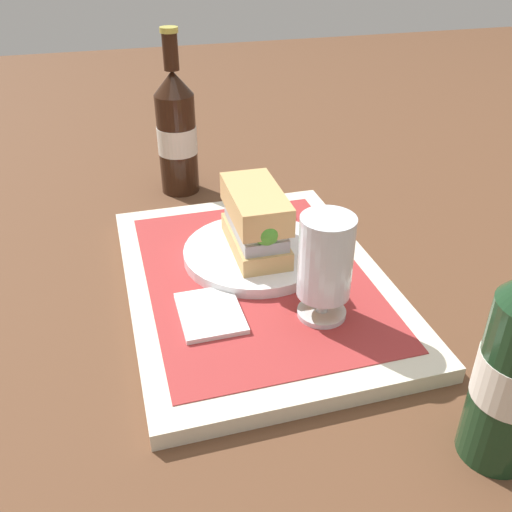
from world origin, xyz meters
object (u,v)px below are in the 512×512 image
(plate, at_px, (255,253))
(sandwich, at_px, (256,221))
(second_bottle, at_px, (177,132))
(beer_glass, at_px, (325,265))

(plate, bearing_deg, sandwich, -1.03)
(sandwich, relative_size, second_bottle, 0.50)
(plate, bearing_deg, beer_glass, 15.79)
(sandwich, distance_m, second_bottle, 0.29)
(beer_glass, xyz_separation_m, second_bottle, (-0.42, -0.09, 0.02))
(plate, relative_size, sandwich, 1.42)
(sandwich, height_order, beer_glass, beer_glass)
(plate, xyz_separation_m, second_bottle, (-0.28, -0.06, 0.08))
(second_bottle, bearing_deg, beer_glass, 12.67)
(plate, distance_m, beer_glass, 0.16)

